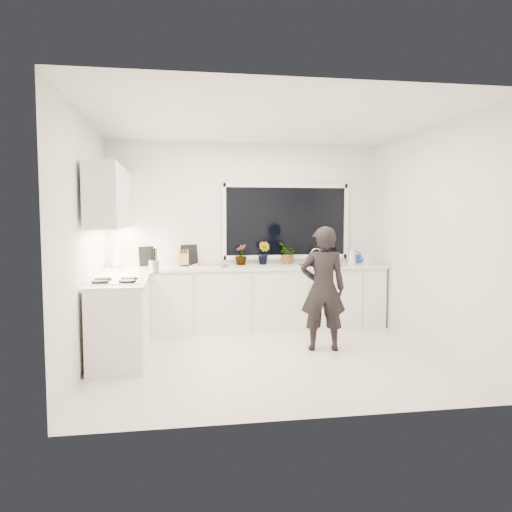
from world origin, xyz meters
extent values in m
cube|color=beige|center=(0.00, 0.00, -0.01)|extent=(4.00, 3.50, 0.02)
cube|color=white|center=(0.00, 1.76, 1.35)|extent=(4.00, 0.02, 2.70)
cube|color=white|center=(-2.01, 0.00, 1.35)|extent=(0.02, 3.50, 2.70)
cube|color=white|center=(2.01, 0.00, 1.35)|extent=(0.02, 3.50, 2.70)
cube|color=white|center=(0.00, 0.00, 2.71)|extent=(4.00, 3.50, 0.02)
cube|color=black|center=(0.60, 1.73, 1.55)|extent=(1.80, 0.02, 1.00)
cube|color=white|center=(0.00, 1.45, 0.44)|extent=(3.92, 0.58, 0.88)
cube|color=white|center=(-1.67, 0.35, 0.44)|extent=(0.58, 1.60, 0.88)
cube|color=silver|center=(0.00, 1.44, 0.90)|extent=(3.94, 0.62, 0.04)
cube|color=silver|center=(-1.67, 0.35, 0.90)|extent=(0.62, 1.60, 0.04)
cube|color=white|center=(-1.79, 0.70, 1.85)|extent=(0.34, 2.10, 0.70)
cube|color=silver|center=(1.05, 1.45, 0.87)|extent=(0.58, 0.42, 0.14)
cylinder|color=silver|center=(1.05, 1.65, 1.03)|extent=(0.03, 0.03, 0.22)
cube|color=black|center=(-1.69, 0.00, 0.94)|extent=(0.56, 0.48, 0.03)
imported|color=black|center=(0.72, 0.24, 0.76)|extent=(0.60, 0.44, 1.51)
cube|color=#B4B4B8|center=(-0.56, 1.42, 0.94)|extent=(0.55, 0.49, 0.03)
cube|color=#AC1625|center=(-0.56, 1.42, 0.95)|extent=(0.50, 0.43, 0.01)
cylinder|color=#1136A8|center=(1.67, 1.61, 0.98)|extent=(0.18, 0.18, 0.13)
cylinder|color=white|center=(-1.84, 1.55, 1.05)|extent=(0.11, 0.11, 0.26)
cube|color=#A4724C|center=(-0.92, 1.59, 1.03)|extent=(0.13, 0.11, 0.22)
cylinder|color=#B3B4B8|center=(-1.31, 0.80, 1.00)|extent=(0.14, 0.14, 0.16)
cube|color=black|center=(-1.44, 1.69, 1.06)|extent=(0.21, 0.11, 0.28)
cube|color=black|center=(-0.83, 1.69, 1.07)|extent=(0.24, 0.11, 0.30)
imported|color=#26662D|center=(-0.09, 1.61, 1.07)|extent=(0.24, 0.24, 0.30)
imported|color=#26662D|center=(0.24, 1.61, 1.09)|extent=(0.24, 0.24, 0.34)
imported|color=#26662D|center=(0.60, 1.61, 1.08)|extent=(0.32, 0.34, 0.32)
imported|color=#D8BF66|center=(1.48, 1.30, 1.06)|extent=(0.15, 0.15, 0.28)
imported|color=#D8BF66|center=(1.73, 1.30, 1.02)|extent=(0.12, 0.12, 0.21)
camera|label=1|loc=(-1.06, -5.54, 1.65)|focal=35.00mm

